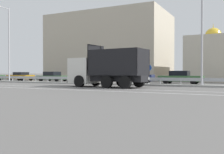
% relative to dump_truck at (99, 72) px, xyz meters
% --- Properties ---
extents(ground_plane, '(320.00, 320.00, 0.00)m').
position_rel_dump_truck_xyz_m(ground_plane, '(-0.98, 1.78, -1.35)').
color(ground_plane, '#605E5B').
extents(lane_strip_0, '(60.36, 0.16, 0.01)m').
position_rel_dump_truck_xyz_m(lane_strip_0, '(0.97, -1.89, -1.35)').
color(lane_strip_0, silver).
rests_on(lane_strip_0, ground_plane).
extents(lane_strip_1, '(60.36, 0.16, 0.01)m').
position_rel_dump_truck_xyz_m(lane_strip_1, '(0.97, -4.36, -1.35)').
color(lane_strip_1, silver).
rests_on(lane_strip_1, ground_plane).
extents(median_island, '(33.20, 1.10, 0.18)m').
position_rel_dump_truck_xyz_m(median_island, '(-0.98, 3.96, -1.26)').
color(median_island, gray).
rests_on(median_island, ground_plane).
extents(median_guardrail, '(60.36, 0.09, 0.78)m').
position_rel_dump_truck_xyz_m(median_guardrail, '(-0.98, 5.18, -0.78)').
color(median_guardrail, '#9EA0A5').
rests_on(median_guardrail, ground_plane).
extents(dump_truck, '(7.36, 3.30, 3.76)m').
position_rel_dump_truck_xyz_m(dump_truck, '(0.00, 0.00, 0.00)').
color(dump_truck, silver).
rests_on(dump_truck, ground_plane).
extents(median_road_sign, '(0.69, 0.16, 2.11)m').
position_rel_dump_truck_xyz_m(median_road_sign, '(3.36, 3.96, -0.25)').
color(median_road_sign, white).
rests_on(median_road_sign, ground_plane).
extents(street_lamp_0, '(0.72, 2.07, 9.70)m').
position_rel_dump_truck_xyz_m(street_lamp_0, '(-15.81, 3.96, 3.97)').
color(street_lamp_0, '#ADADB2').
rests_on(street_lamp_0, ground_plane).
extents(street_lamp_1, '(0.70, 2.21, 10.81)m').
position_rel_dump_truck_xyz_m(street_lamp_1, '(8.32, 3.89, 4.56)').
color(street_lamp_1, '#ADADB2').
rests_on(street_lamp_1, ground_plane).
extents(parked_car_1, '(4.02, 2.08, 1.33)m').
position_rel_dump_truck_xyz_m(parked_car_1, '(-18.93, 9.04, -0.67)').
color(parked_car_1, '#B27A14').
rests_on(parked_car_1, ground_plane).
extents(parked_car_2, '(4.65, 2.06, 1.39)m').
position_rel_dump_truck_xyz_m(parked_car_2, '(-12.74, 9.08, -0.65)').
color(parked_car_2, '#335B33').
rests_on(parked_car_2, ground_plane).
extents(parked_car_3, '(4.97, 1.99, 1.46)m').
position_rel_dump_truck_xyz_m(parked_car_3, '(-6.15, 8.87, -0.59)').
color(parked_car_3, maroon).
rests_on(parked_car_3, ground_plane).
extents(parked_car_4, '(4.54, 2.25, 1.48)m').
position_rel_dump_truck_xyz_m(parked_car_4, '(0.14, 8.37, -0.59)').
color(parked_car_4, navy).
rests_on(parked_car_4, ground_plane).
extents(parked_car_5, '(4.90, 1.91, 1.48)m').
position_rel_dump_truck_xyz_m(parked_car_5, '(5.36, 9.10, -0.61)').
color(parked_car_5, '#335B33').
rests_on(parked_car_5, ground_plane).
extents(background_building_0, '(21.66, 13.01, 12.03)m').
position_rel_dump_truck_xyz_m(background_building_0, '(-11.28, 24.20, 4.67)').
color(background_building_0, '#B7AD99').
rests_on(background_building_0, ground_plane).
extents(church_tower, '(3.60, 3.60, 11.07)m').
position_rel_dump_truck_xyz_m(church_tower, '(6.18, 35.48, 3.60)').
color(church_tower, silver).
rests_on(church_tower, ground_plane).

